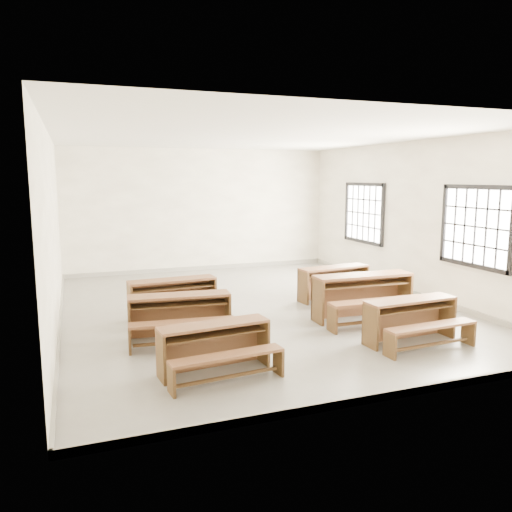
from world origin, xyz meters
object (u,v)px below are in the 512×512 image
object	(u,v)px
desk_set_1	(180,314)
desk_set_5	(335,281)
desk_set_0	(216,345)
desk_set_3	(412,318)
desk_set_4	(364,294)
desk_set_2	(173,296)

from	to	relation	value
desk_set_1	desk_set_5	xyz separation A→B (m)	(3.45, 1.38, -0.01)
desk_set_0	desk_set_5	bearing A→B (deg)	35.18
desk_set_1	desk_set_5	size ratio (longest dim) A/B	1.02
desk_set_0	desk_set_1	world-z (taller)	desk_set_1
desk_set_3	desk_set_5	size ratio (longest dim) A/B	0.95
desk_set_4	desk_set_3	bearing A→B (deg)	-88.29
desk_set_1	desk_set_3	distance (m)	3.50
desk_set_1	desk_set_2	world-z (taller)	desk_set_1
desk_set_0	desk_set_4	bearing A→B (deg)	19.33
desk_set_5	desk_set_4	bearing A→B (deg)	-105.64
desk_set_1	desk_set_5	distance (m)	3.72
desk_set_0	desk_set_3	world-z (taller)	desk_set_3
desk_set_3	desk_set_1	bearing A→B (deg)	154.23
desk_set_1	desk_set_5	bearing A→B (deg)	27.83
desk_set_0	desk_set_3	distance (m)	3.08
desk_set_1	desk_set_4	distance (m)	3.23
desk_set_0	desk_set_2	size ratio (longest dim) A/B	0.94
desk_set_4	desk_set_5	xyz separation A→B (m)	(0.22, 1.42, -0.07)
desk_set_0	desk_set_5	distance (m)	4.36
desk_set_0	desk_set_4	xyz separation A→B (m)	(3.08, 1.44, 0.09)
desk_set_2	desk_set_3	distance (m)	4.02
desk_set_0	desk_set_1	bearing A→B (deg)	90.13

